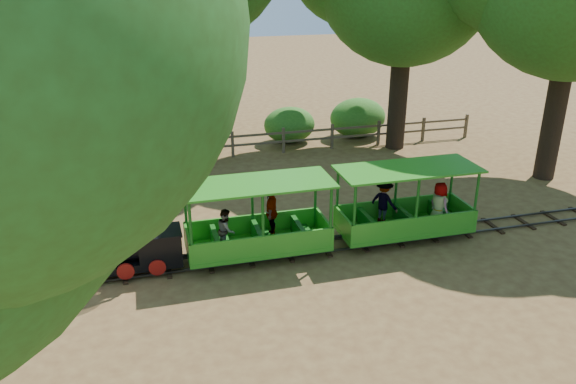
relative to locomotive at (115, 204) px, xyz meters
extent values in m
plane|color=olive|center=(5.05, -0.07, -1.82)|extent=(90.00, 90.00, 0.00)
cube|color=#3F3D3A|center=(5.05, -0.37, -1.74)|extent=(22.00, 0.05, 0.05)
cube|color=#3F3D3A|center=(5.05, 0.23, -1.74)|extent=(22.00, 0.05, 0.05)
cube|color=#382314|center=(5.05, -0.07, -1.79)|extent=(0.12, 1.00, 0.05)
cube|color=#382314|center=(0.05, -0.07, -1.79)|extent=(0.12, 1.00, 0.05)
cube|color=#382314|center=(10.05, -0.07, -1.79)|extent=(0.12, 1.00, 0.05)
cube|color=black|center=(0.18, -0.07, -1.52)|extent=(2.42, 0.77, 0.20)
cylinder|color=black|center=(-0.20, -0.07, -1.11)|extent=(1.54, 0.62, 0.62)
cylinder|color=black|center=(-0.81, -0.07, -0.56)|extent=(0.18, 0.18, 0.48)
sphere|color=gold|center=(-0.15, -0.07, -0.78)|extent=(0.29, 0.29, 0.29)
cylinder|color=gold|center=(-0.42, -0.07, -0.76)|extent=(0.11, 0.11, 0.11)
cube|color=black|center=(0.90, -0.07, -1.12)|extent=(0.99, 0.77, 0.61)
cube|color=black|center=(0.90, -0.07, -0.79)|extent=(1.05, 0.84, 0.04)
cone|color=black|center=(-1.14, -0.07, -1.54)|extent=(0.50, 0.70, 0.70)
cylinder|color=gold|center=(-1.01, -0.07, -1.00)|extent=(0.11, 0.15, 0.15)
cylinder|color=maroon|center=(-0.64, -0.47, -1.52)|extent=(0.40, 0.07, 0.40)
cylinder|color=maroon|center=(-0.64, 0.32, -1.52)|extent=(0.40, 0.07, 0.40)
cylinder|color=maroon|center=(0.07, -0.47, -1.52)|extent=(0.40, 0.07, 0.40)
cylinder|color=maroon|center=(0.07, 0.32, -1.52)|extent=(0.40, 0.07, 0.40)
cylinder|color=maroon|center=(0.79, -0.47, -1.52)|extent=(0.40, 0.07, 0.40)
cylinder|color=maroon|center=(0.79, 0.32, -1.52)|extent=(0.40, 0.07, 0.40)
sphere|color=white|center=(-0.70, -0.02, 0.07)|extent=(0.99, 0.99, 0.99)
sphere|color=white|center=(-0.26, 0.03, 0.45)|extent=(1.32, 1.32, 1.32)
sphere|color=white|center=(0.52, 0.08, 0.78)|extent=(1.10, 1.10, 1.10)
imported|color=white|center=(0.80, 0.00, 0.18)|extent=(0.55, 0.75, 1.90)
cube|color=#2F921F|center=(3.29, -0.07, -1.49)|extent=(3.53, 1.35, 0.10)
cube|color=#145B15|center=(3.29, -0.07, -1.61)|extent=(3.18, 0.52, 0.15)
cube|color=#2F921F|center=(3.29, -0.71, -1.18)|extent=(3.53, 0.06, 0.52)
cube|color=#2F921F|center=(3.29, 0.56, -1.18)|extent=(3.53, 0.06, 0.52)
cube|color=#2F921F|center=(3.29, -0.07, 0.17)|extent=(3.69, 1.51, 0.05)
cylinder|color=#145B15|center=(1.60, -0.69, -0.66)|extent=(0.07, 0.07, 1.66)
cylinder|color=#145B15|center=(1.60, 0.54, -0.66)|extent=(0.07, 0.07, 1.66)
cylinder|color=#145B15|center=(4.97, -0.69, -0.66)|extent=(0.07, 0.07, 1.66)
cylinder|color=#145B15|center=(4.97, 0.54, -0.66)|extent=(0.07, 0.07, 1.66)
cube|color=#145B15|center=(2.23, -0.07, -1.23)|extent=(0.12, 1.14, 0.42)
cube|color=#145B15|center=(3.29, -0.07, -1.23)|extent=(0.12, 1.14, 0.42)
cube|color=#145B15|center=(4.35, -0.07, -1.23)|extent=(0.12, 1.14, 0.42)
cylinder|color=black|center=(2.16, -0.43, -1.57)|extent=(0.29, 0.06, 0.29)
cylinder|color=black|center=(2.16, 0.28, -1.57)|extent=(0.29, 0.06, 0.29)
cylinder|color=black|center=(4.42, -0.43, -1.57)|extent=(0.29, 0.06, 0.29)
cylinder|color=black|center=(4.42, 0.28, -1.57)|extent=(0.29, 0.06, 0.29)
imported|color=gray|center=(2.49, -0.18, -0.90)|extent=(0.51, 0.60, 1.08)
imported|color=gray|center=(3.72, 0.27, -0.76)|extent=(0.59, 0.85, 1.34)
cube|color=#2F921F|center=(7.27, -0.07, -1.49)|extent=(3.53, 1.35, 0.10)
cube|color=#145B15|center=(7.27, -0.07, -1.61)|extent=(3.18, 0.52, 0.15)
cube|color=#2F921F|center=(7.27, -0.71, -1.18)|extent=(3.53, 0.06, 0.52)
cube|color=#2F921F|center=(7.27, 0.56, -1.18)|extent=(3.53, 0.06, 0.52)
cube|color=#2F921F|center=(7.27, -0.07, 0.17)|extent=(3.69, 1.51, 0.05)
cylinder|color=#145B15|center=(5.59, -0.69, -0.66)|extent=(0.07, 0.07, 1.66)
cylinder|color=#145B15|center=(5.59, 0.54, -0.66)|extent=(0.07, 0.07, 1.66)
cylinder|color=#145B15|center=(8.95, -0.69, -0.66)|extent=(0.07, 0.07, 1.66)
cylinder|color=#145B15|center=(8.95, 0.54, -0.66)|extent=(0.07, 0.07, 1.66)
cube|color=#145B15|center=(6.21, -0.07, -1.23)|extent=(0.12, 1.14, 0.42)
cube|color=#145B15|center=(7.27, -0.07, -1.23)|extent=(0.12, 1.14, 0.42)
cube|color=#145B15|center=(8.33, -0.07, -1.23)|extent=(0.12, 1.14, 0.42)
cylinder|color=black|center=(6.14, -0.43, -1.57)|extent=(0.29, 0.06, 0.29)
cylinder|color=black|center=(6.14, 0.28, -1.57)|extent=(0.29, 0.06, 0.29)
cylinder|color=black|center=(8.40, -0.43, -1.57)|extent=(0.29, 0.06, 0.29)
cylinder|color=black|center=(8.40, 0.28, -1.57)|extent=(0.29, 0.06, 0.29)
imported|color=gray|center=(6.81, 0.26, -0.82)|extent=(0.83, 0.92, 1.24)
imported|color=gray|center=(8.07, -0.39, -0.80)|extent=(0.53, 0.69, 1.27)
cylinder|color=#2D2116|center=(-3.45, 5.93, -0.03)|extent=(0.70, 0.70, 3.58)
cylinder|color=#2D2116|center=(3.05, 9.43, 0.24)|extent=(0.66, 0.66, 4.11)
cylinder|color=#2D2116|center=(3.05, 9.43, 3.47)|extent=(0.50, 0.50, 2.35)
cylinder|color=#2D2116|center=(10.55, 7.43, -0.05)|extent=(0.72, 0.72, 3.53)
cylinder|color=#2D2116|center=(10.55, 7.43, 2.73)|extent=(0.54, 0.54, 2.02)
cylinder|color=#2D2116|center=(14.05, 2.93, 0.00)|extent=(0.68, 0.68, 3.63)
cylinder|color=#2D2116|center=(14.05, 2.93, 2.85)|extent=(0.51, 0.51, 2.07)
cube|color=brown|center=(-3.95, 7.93, -1.32)|extent=(0.10, 0.10, 1.00)
cube|color=brown|center=(-1.95, 7.93, -1.32)|extent=(0.10, 0.10, 1.00)
cube|color=brown|center=(0.05, 7.93, -1.32)|extent=(0.10, 0.10, 1.00)
cube|color=brown|center=(2.05, 7.93, -1.32)|extent=(0.10, 0.10, 1.00)
cube|color=brown|center=(4.05, 7.93, -1.32)|extent=(0.10, 0.10, 1.00)
cube|color=brown|center=(6.05, 7.93, -1.32)|extent=(0.10, 0.10, 1.00)
cube|color=brown|center=(8.05, 7.93, -1.32)|extent=(0.10, 0.10, 1.00)
cube|color=brown|center=(10.05, 7.93, -1.32)|extent=(0.10, 0.10, 1.00)
cube|color=brown|center=(12.05, 7.93, -1.32)|extent=(0.10, 0.10, 1.00)
cube|color=brown|center=(14.05, 7.93, -1.32)|extent=(0.10, 0.10, 1.00)
cube|color=brown|center=(5.05, 7.93, -1.02)|extent=(18.00, 0.06, 0.08)
cube|color=brown|center=(5.05, 7.93, -1.37)|extent=(18.00, 0.06, 0.08)
ellipsoid|color=#2D6B1E|center=(-2.12, 9.23, -1.05)|extent=(2.22, 1.71, 1.54)
ellipsoid|color=#2D6B1E|center=(2.14, 9.23, -0.78)|extent=(3.01, 2.31, 2.08)
ellipsoid|color=#2D6B1E|center=(6.64, 9.23, -1.08)|extent=(2.12, 1.63, 1.47)
ellipsoid|color=#2D6B1E|center=(9.65, 9.23, -0.99)|extent=(2.39, 1.84, 1.66)
camera|label=1|loc=(0.74, -12.33, 5.07)|focal=35.00mm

